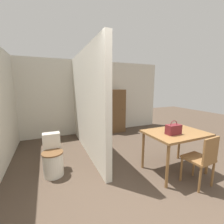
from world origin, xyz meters
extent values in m
cube|color=beige|center=(0.00, 4.15, 1.25)|extent=(5.49, 0.12, 2.50)
cube|color=beige|center=(-0.51, 2.62, 1.25)|extent=(0.12, 2.94, 2.50)
cube|color=brown|center=(0.80, 1.00, 0.78)|extent=(1.11, 0.79, 0.04)
cylinder|color=brown|center=(0.31, 0.67, 0.38)|extent=(0.05, 0.05, 0.76)
cylinder|color=brown|center=(1.30, 0.67, 0.38)|extent=(0.05, 0.05, 0.76)
cylinder|color=brown|center=(0.31, 1.34, 0.38)|extent=(0.05, 0.05, 0.76)
cylinder|color=brown|center=(1.30, 1.34, 0.38)|extent=(0.05, 0.05, 0.76)
cube|color=brown|center=(0.86, 0.55, 0.46)|extent=(0.42, 0.42, 0.04)
cube|color=brown|center=(0.87, 0.36, 0.68)|extent=(0.36, 0.05, 0.41)
cylinder|color=brown|center=(0.68, 0.71, 0.22)|extent=(0.04, 0.04, 0.44)
cylinder|color=brown|center=(1.02, 0.73, 0.22)|extent=(0.04, 0.04, 0.44)
cylinder|color=brown|center=(0.70, 0.37, 0.22)|extent=(0.04, 0.04, 0.44)
cylinder|color=brown|center=(1.04, 0.39, 0.22)|extent=(0.04, 0.04, 0.44)
cylinder|color=silver|center=(-1.38, 1.78, 0.22)|extent=(0.36, 0.36, 0.44)
cylinder|color=brown|center=(-1.38, 1.78, 0.45)|extent=(0.38, 0.38, 0.02)
cube|color=silver|center=(-1.38, 2.03, 0.60)|extent=(0.32, 0.18, 0.31)
cube|color=maroon|center=(0.66, 0.93, 0.89)|extent=(0.27, 0.15, 0.18)
torus|color=maroon|center=(0.66, 0.93, 0.98)|extent=(0.16, 0.01, 0.16)
cube|color=brown|center=(0.86, 3.85, 0.76)|extent=(0.60, 0.45, 1.53)
sphere|color=black|center=(1.03, 3.61, 0.84)|extent=(0.02, 0.02, 0.02)
camera|label=1|loc=(-1.41, -1.02, 1.67)|focal=24.00mm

